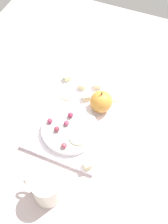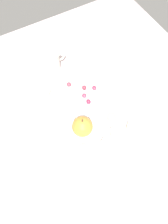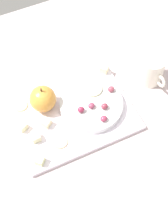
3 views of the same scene
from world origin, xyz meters
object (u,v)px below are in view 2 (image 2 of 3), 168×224
(grape_1, at_px, (84,96))
(platter, at_px, (88,112))
(cracker_0, at_px, (112,117))
(cheese_cube_2, at_px, (113,132))
(grape_3, at_px, (94,88))
(apple_whole, at_px, (82,127))
(grape_4, at_px, (69,84))
(cup, at_px, (50,62))
(cheese_cube_1, at_px, (105,142))
(cheese_cube_4, at_px, (130,127))
(apple_slice_0, at_px, (68,97))
(cheese_cube_3, at_px, (47,92))
(serving_dish, at_px, (80,99))
(grape_0, at_px, (88,102))
(cracker_1, at_px, (84,148))
(grape_2, at_px, (85,87))
(cheese_cube_0, at_px, (99,126))

(grape_1, bearing_deg, platter, 166.02)
(cracker_0, distance_m, grape_1, 0.13)
(cheese_cube_2, relative_size, grape_3, 1.18)
(platter, xyz_separation_m, apple_whole, (-0.06, 0.06, 0.04))
(grape_3, distance_m, grape_4, 0.10)
(platter, height_order, cracker_0, cracker_0)
(apple_whole, distance_m, cup, 0.33)
(apple_whole, relative_size, grape_1, 3.90)
(cheese_cube_1, height_order, cheese_cube_4, same)
(grape_3, distance_m, apple_slice_0, 0.11)
(cheese_cube_3, height_order, apple_slice_0, apple_slice_0)
(serving_dish, relative_size, apple_slice_0, 3.17)
(platter, relative_size, grape_0, 17.52)
(serving_dish, height_order, apple_slice_0, apple_slice_0)
(platter, height_order, cheese_cube_4, cheese_cube_4)
(cracker_1, distance_m, grape_3, 0.24)
(cracker_1, relative_size, cup, 0.38)
(cracker_1, xyz_separation_m, grape_4, (0.25, -0.08, 0.03))
(cheese_cube_3, relative_size, cheese_cube_4, 1.00)
(cheese_cube_2, height_order, cheese_cube_4, same)
(cracker_0, height_order, cup, cup)
(cheese_cube_2, relative_size, grape_1, 1.18)
(grape_4, distance_m, apple_slice_0, 0.05)
(cheese_cube_3, relative_size, grape_0, 1.18)
(grape_1, xyz_separation_m, grape_3, (0.01, -0.05, 0.00))
(serving_dish, distance_m, cracker_1, 0.20)
(cheese_cube_2, xyz_separation_m, grape_2, (0.21, -0.00, 0.02))
(grape_3, bearing_deg, cracker_1, 140.72)
(grape_3, bearing_deg, cheese_cube_4, -170.71)
(cheese_cube_1, bearing_deg, cracker_1, 74.78)
(cheese_cube_4, bearing_deg, grape_1, 24.15)
(grape_0, xyz_separation_m, cup, (0.25, 0.04, 0.00))
(cheese_cube_0, distance_m, grape_3, 0.16)
(cheese_cube_0, bearing_deg, grape_2, -11.19)
(platter, height_order, cup, cup)
(apple_whole, distance_m, grape_0, 0.11)
(apple_whole, height_order, grape_2, apple_whole)
(grape_0, height_order, grape_2, same)
(cheese_cube_4, bearing_deg, cheese_cube_0, 59.78)
(cracker_0, relative_size, grape_3, 2.15)
(platter, height_order, cheese_cube_2, cheese_cube_2)
(platter, distance_m, cheese_cube_4, 0.17)
(grape_4, bearing_deg, serving_dish, -169.46)
(cracker_1, xyz_separation_m, grape_3, (0.19, -0.15, 0.03))
(cheese_cube_3, bearing_deg, apple_whole, -169.35)
(cheese_cube_1, distance_m, grape_1, 0.20)
(apple_whole, bearing_deg, cup, -5.73)
(grape_3, bearing_deg, cup, 24.35)
(cup, bearing_deg, cracker_0, -164.50)
(grape_4, xyz_separation_m, apple_slice_0, (-0.05, 0.03, -0.01))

